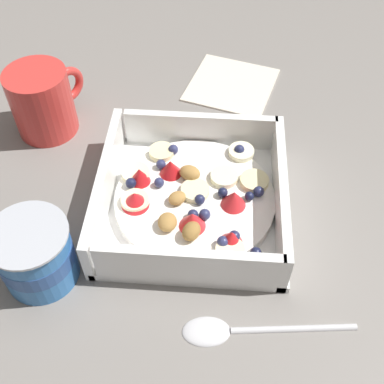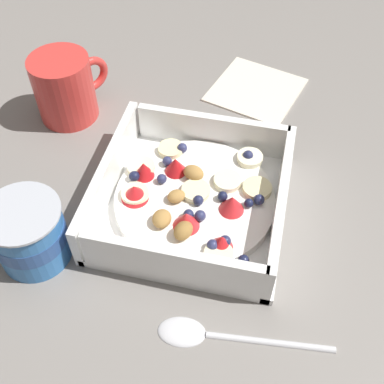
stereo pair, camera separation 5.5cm
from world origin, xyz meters
name	(u,v)px [view 1 (the left image)]	position (x,y,z in m)	size (l,w,h in m)	color
ground_plane	(194,214)	(0.00, 0.00, 0.00)	(2.40, 2.40, 0.00)	gray
fruit_bowl	(192,199)	(0.01, 0.00, 0.02)	(0.21, 0.21, 0.06)	white
spoon	(233,329)	(-0.14, -0.05, 0.00)	(0.04, 0.17, 0.01)	silver
yogurt_cup	(35,254)	(-0.09, 0.16, 0.04)	(0.08, 0.08, 0.07)	#3370B7
coffee_mug	(43,101)	(0.14, 0.21, 0.05)	(0.10, 0.09, 0.09)	red
folded_napkin	(232,84)	(0.25, -0.04, 0.00)	(0.12, 0.12, 0.01)	silver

